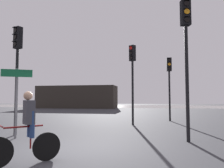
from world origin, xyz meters
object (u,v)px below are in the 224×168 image
Objects in this scene: traffic_light_center at (132,69)px; distant_building at (77,97)px; direction_sign_post at (16,92)px; cyclist at (27,127)px; traffic_light_far_right at (169,77)px; traffic_light_near_left at (17,59)px; traffic_light_near_right at (186,43)px.

distant_building is at bearing -25.55° from traffic_light_center.
traffic_light_center is 1.74× the size of direction_sign_post.
cyclist is at bearing 101.57° from direction_sign_post.
cyclist is at bearing 65.53° from traffic_light_far_right.
traffic_light_near_left is at bearing 82.45° from traffic_light_center.
traffic_light_center reaches higher than traffic_light_far_right.
direction_sign_post is (-6.17, -0.51, -1.70)m from traffic_light_near_right.
direction_sign_post is (0.46, -0.65, -1.38)m from traffic_light_near_left.
distant_building is 23.89m from traffic_light_center.
distant_building is 7.78× the size of cyclist.
distant_building is at bearing -101.55° from direction_sign_post.
traffic_light_center is at bearing -58.40° from cyclist.
traffic_light_near_right is (2.30, -4.51, 0.26)m from traffic_light_center.
distant_building is 22.81m from traffic_light_far_right.
traffic_light_near_left is at bearing -75.46° from distant_building.
cyclist is at bearing 151.48° from traffic_light_near_left.
traffic_light_near_right is 6.42m from direction_sign_post.
traffic_light_near_left is at bearing -81.58° from direction_sign_post.
traffic_light_center reaches higher than traffic_light_near_left.
traffic_light_center is 2.79× the size of cyclist.
traffic_light_far_right is at bearing -54.70° from distant_building.
distant_building is 2.56× the size of traffic_light_near_right.
direction_sign_post is at bearing -74.87° from distant_building.
distant_building is at bearing -58.91° from traffic_light_far_right.
traffic_light_center is 5.07m from traffic_light_near_right.
traffic_light_center is at bearing -76.52° from traffic_light_near_right.
distant_building reaches higher than direction_sign_post.
direction_sign_post is (-6.07, -7.62, -1.24)m from traffic_light_far_right.
traffic_light_far_right reaches higher than distant_building.
traffic_light_near_right is at bearing 154.16° from traffic_light_center.
traffic_light_center reaches higher than cyclist.
cyclist is at bearing 26.55° from traffic_light_near_right.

